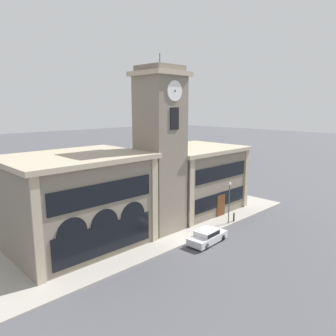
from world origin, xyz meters
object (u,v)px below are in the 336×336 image
(street_lamp, at_px, (229,196))
(fire_hydrant, at_px, (202,232))
(parked_car_near, at_px, (207,236))
(bollard, at_px, (234,217))

(street_lamp, xyz_separation_m, fire_hydrant, (-5.01, -0.14, -2.86))
(parked_car_near, xyz_separation_m, street_lamp, (5.81, 1.55, 2.70))
(parked_car_near, distance_m, bollard, 6.97)
(parked_car_near, height_order, bollard, parked_car_near)
(bollard, bearing_deg, street_lamp, 176.63)
(parked_car_near, height_order, street_lamp, street_lamp)
(parked_car_near, xyz_separation_m, bollard, (6.81, 1.49, -0.07))
(parked_car_near, xyz_separation_m, fire_hydrant, (0.80, 1.41, -0.16))
(parked_car_near, bearing_deg, bollard, 8.53)
(street_lamp, relative_size, bollard, 4.60)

